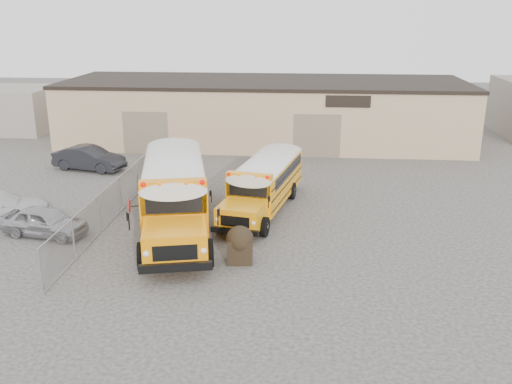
# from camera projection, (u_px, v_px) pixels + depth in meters

# --- Properties ---
(ground) EXTENTS (120.00, 120.00, 0.00)m
(ground) POSITION_uv_depth(u_px,v_px,m) (231.00, 237.00, 25.61)
(ground) COLOR #33312E
(ground) RESTS_ON ground
(warehouse) EXTENTS (30.20, 10.20, 4.67)m
(warehouse) POSITION_uv_depth(u_px,v_px,m) (264.00, 110.00, 43.85)
(warehouse) COLOR tan
(warehouse) RESTS_ON ground
(chainlink_fence) EXTENTS (0.07, 18.07, 1.81)m
(chainlink_fence) POSITION_uv_depth(u_px,v_px,m) (120.00, 194.00, 28.68)
(chainlink_fence) COLOR gray
(chainlink_fence) RESTS_ON ground
(distant_building_left) EXTENTS (8.00, 6.00, 3.60)m
(distant_building_left) POSITION_uv_depth(u_px,v_px,m) (5.00, 109.00, 47.79)
(distant_building_left) COLOR gray
(distant_building_left) RESTS_ON ground
(school_bus_left) EXTENTS (5.13, 11.53, 3.28)m
(school_bus_left) POSITION_uv_depth(u_px,v_px,m) (174.00, 153.00, 32.77)
(school_bus_left) COLOR orange
(school_bus_left) RESTS_ON ground
(school_bus_right) EXTENTS (3.87, 9.20, 2.62)m
(school_bus_right) POSITION_uv_depth(u_px,v_px,m) (289.00, 155.00, 33.87)
(school_bus_right) COLOR orange
(school_bus_right) RESTS_ON ground
(tarp_bundle) EXTENTS (1.12, 1.12, 1.52)m
(tarp_bundle) POSITION_uv_depth(u_px,v_px,m) (240.00, 244.00, 22.92)
(tarp_bundle) COLOR black
(tarp_bundle) RESTS_ON ground
(car_silver) EXTENTS (4.11, 2.23, 1.33)m
(car_silver) POSITION_uv_depth(u_px,v_px,m) (45.00, 222.00, 25.63)
(car_silver) COLOR #A4A4A8
(car_silver) RESTS_ON ground
(car_dark) EXTENTS (4.88, 2.68, 1.52)m
(car_dark) POSITION_uv_depth(u_px,v_px,m) (89.00, 158.00, 36.16)
(car_dark) COLOR black
(car_dark) RESTS_ON ground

